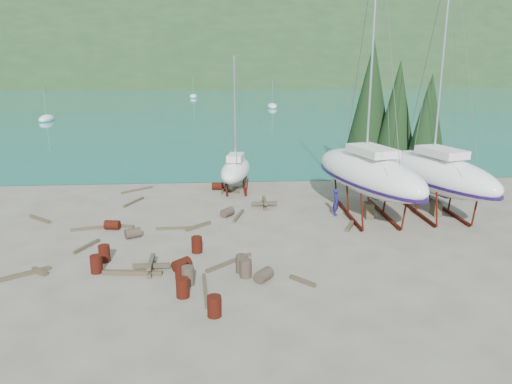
{
  "coord_description": "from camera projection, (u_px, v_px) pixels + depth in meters",
  "views": [
    {
      "loc": [
        -1.19,
        -25.79,
        10.04
      ],
      "look_at": [
        0.92,
        3.0,
        2.33
      ],
      "focal_mm": 35.0,
      "sensor_mm": 36.0,
      "label": 1
    }
  ],
  "objects": [
    {
      "name": "small_sailboat_shore",
      "position": [
        236.0,
        170.0,
        38.87
      ],
      "size": [
        3.28,
        6.69,
        10.27
      ],
      "rotation": [
        0.0,
        0.0,
        -0.2
      ],
      "color": "white",
      "rests_on": "ground"
    },
    {
      "name": "drum_2",
      "position": [
        112.0,
        225.0,
        30.28
      ],
      "size": [
        0.96,
        0.71,
        0.58
      ],
      "primitive_type": "cylinder",
      "rotation": [
        1.57,
        0.0,
        1.42
      ],
      "color": "#59170F",
      "rests_on": "ground"
    },
    {
      "name": "timber_16",
      "position": [
        132.0,
        273.0,
        23.91
      ],
      "size": [
        2.88,
        0.55,
        0.23
      ],
      "primitive_type": "cube",
      "rotation": [
        0.0,
        0.0,
        1.46
      ],
      "color": "brown",
      "rests_on": "ground"
    },
    {
      "name": "moored_boat_mid",
      "position": [
        272.0,
        106.0,
        105.21
      ],
      "size": [
        2.0,
        5.0,
        6.05
      ],
      "color": "white",
      "rests_on": "ground"
    },
    {
      "name": "drum_16",
      "position": [
        188.0,
        276.0,
        22.82
      ],
      "size": [
        0.58,
        0.58,
        0.88
      ],
      "primitive_type": "cylinder",
      "color": "#2D2823",
      "rests_on": "ground"
    },
    {
      "name": "timber_11",
      "position": [
        174.0,
        228.0,
        30.31
      ],
      "size": [
        2.2,
        0.22,
        0.15
      ],
      "primitive_type": "cube",
      "rotation": [
        0.0,
        0.0,
        1.6
      ],
      "color": "brown",
      "rests_on": "ground"
    },
    {
      "name": "worker",
      "position": [
        336.0,
        202.0,
        32.84
      ],
      "size": [
        0.61,
        0.76,
        1.81
      ],
      "primitive_type": "imported",
      "rotation": [
        0.0,
        0.0,
        1.27
      ],
      "color": "#1A1458",
      "rests_on": "ground"
    },
    {
      "name": "timber_3",
      "position": [
        205.0,
        290.0,
        22.22
      ],
      "size": [
        0.37,
        3.29,
        0.15
      ],
      "primitive_type": "cube",
      "rotation": [
        0.0,
        0.0,
        0.07
      ],
      "color": "brown",
      "rests_on": "ground"
    },
    {
      "name": "large_sailboat_near",
      "position": [
        368.0,
        173.0,
        32.31
      ],
      "size": [
        6.34,
        11.94,
        18.06
      ],
      "rotation": [
        0.0,
        0.0,
        0.28
      ],
      "color": "white",
      "rests_on": "ground"
    },
    {
      "name": "timber_7",
      "position": [
        303.0,
        281.0,
        23.11
      ],
      "size": [
        1.12,
        1.19,
        0.17
      ],
      "primitive_type": "cube",
      "rotation": [
        0.0,
        0.0,
        0.74
      ],
      "color": "brown",
      "rests_on": "ground"
    },
    {
      "name": "large_sailboat_far",
      "position": [
        436.0,
        173.0,
        32.85
      ],
      "size": [
        6.2,
        11.2,
        17.02
      ],
      "rotation": [
        0.0,
        0.0,
        0.3
      ],
      "color": "white",
      "rests_on": "ground"
    },
    {
      "name": "drum_5",
      "position": [
        246.0,
        268.0,
        23.62
      ],
      "size": [
        0.58,
        0.58,
        0.88
      ],
      "primitive_type": "cylinder",
      "color": "#2D2823",
      "rests_on": "ground"
    },
    {
      "name": "timber_13",
      "position": [
        39.0,
        271.0,
        24.1
      ],
      "size": [
        0.92,
        0.84,
        0.22
      ],
      "primitive_type": "cube",
      "rotation": [
        0.0,
        0.0,
        0.86
      ],
      "color": "brown",
      "rests_on": "ground"
    },
    {
      "name": "timber_12",
      "position": [
        87.0,
        246.0,
        27.39
      ],
      "size": [
        1.02,
        1.97,
        0.17
      ],
      "primitive_type": "cube",
      "rotation": [
        0.0,
        0.0,
        2.71
      ],
      "color": "brown",
      "rests_on": "ground"
    },
    {
      "name": "timber_10",
      "position": [
        238.0,
        216.0,
        32.74
      ],
      "size": [
        0.85,
        2.47,
        0.16
      ],
      "primitive_type": "cube",
      "rotation": [
        0.0,
        0.0,
        2.86
      ],
      "color": "brown",
      "rests_on": "ground"
    },
    {
      "name": "timber_4",
      "position": [
        121.0,
        226.0,
        30.73
      ],
      "size": [
        1.68,
        0.64,
        0.17
      ],
      "primitive_type": "cube",
      "rotation": [
        0.0,
        0.0,
        1.29
      ],
      "color": "brown",
      "rests_on": "ground"
    },
    {
      "name": "cypress_back_left",
      "position": [
        371.0,
        102.0,
        40.07
      ],
      "size": [
        4.14,
        4.14,
        11.5
      ],
      "color": "black",
      "rests_on": "ground"
    },
    {
      "name": "cypress_far_right",
      "position": [
        429.0,
        122.0,
        39.8
      ],
      "size": [
        3.24,
        3.24,
        9.0
      ],
      "color": "black",
      "rests_on": "ground"
    },
    {
      "name": "drum_17",
      "position": [
        242.0,
        264.0,
        24.17
      ],
      "size": [
        0.58,
        0.58,
        0.88
      ],
      "primitive_type": "cylinder",
      "color": "#2D2823",
      "rests_on": "ground"
    },
    {
      "name": "drum_14",
      "position": [
        197.0,
        245.0,
        26.65
      ],
      "size": [
        0.58,
        0.58,
        0.88
      ],
      "primitive_type": "cylinder",
      "color": "#59170F",
      "rests_on": "ground"
    },
    {
      "name": "far_house_right",
      "position": [
        292.0,
        76.0,
        211.96
      ],
      "size": [
        6.6,
        5.6,
        5.6
      ],
      "color": "beige",
      "rests_on": "ground"
    },
    {
      "name": "timber_6",
      "position": [
        231.0,
        191.0,
        38.88
      ],
      "size": [
        1.35,
        1.26,
        0.19
      ],
      "primitive_type": "cube",
      "rotation": [
        0.0,
        0.0,
        0.83
      ],
      "color": "brown",
      "rests_on": "ground"
    },
    {
      "name": "timber_15",
      "position": [
        134.0,
        202.0,
        35.91
      ],
      "size": [
        1.16,
        2.33,
        0.15
      ],
      "primitive_type": "cube",
      "rotation": [
        0.0,
        0.0,
        2.72
      ],
      "color": "brown",
      "rests_on": "ground"
    },
    {
      "name": "far_hill",
      "position": [
        220.0,
        74.0,
        335.86
      ],
      "size": [
        800.0,
        360.0,
        110.0
      ],
      "primitive_type": "ellipsoid",
      "color": "#1E361B",
      "rests_on": "ground"
    },
    {
      "name": "drum_13",
      "position": [
        96.0,
        264.0,
        24.12
      ],
      "size": [
        0.58,
        0.58,
        0.88
      ],
      "primitive_type": "cylinder",
      "color": "#59170F",
      "rests_on": "ground"
    },
    {
      "name": "drum_15",
      "position": [
        133.0,
        233.0,
        28.85
      ],
      "size": [
        1.05,
        0.91,
        0.58
      ],
      "primitive_type": "cylinder",
      "rotation": [
        1.57,
        0.0,
        2.03
      ],
      "color": "#2D2823",
      "rests_on": "ground"
    },
    {
      "name": "timber_9",
      "position": [
        223.0,
        189.0,
        39.41
      ],
      "size": [
        0.43,
        2.67,
        0.15
      ],
      "primitive_type": "cube",
      "rotation": [
        0.0,
        0.0,
        3.04
      ],
      "color": "brown",
      "rests_on": "ground"
    },
    {
      "name": "timber_pile_aft",
      "position": [
        265.0,
        203.0,
        34.8
      ],
      "size": [
        1.8,
        1.8,
        0.6
      ],
      "color": "brown",
      "rests_on": "ground"
    },
    {
      "name": "timber_17",
      "position": [
        91.0,
        228.0,
        30.3
      ],
      "size": [
        2.33,
        0.72,
        0.16
      ],
      "primitive_type": "cube",
      "rotation": [
        0.0,
        0.0,
        1.81
      ],
      "color": "brown",
      "rests_on": "ground"
    },
    {
      "name": "drum_4",
      "position": [
        218.0,
        186.0,
        39.48
      ],
      "size": [
        0.95,
        0.68,
        0.58
      ],
      "primitive_type": "cylinder",
      "rotation": [
        1.57,
        0.0,
        1.45
      ],
      "color": "#59170F",
      "rests_on": "ground"
    },
    {
      "name": "drum_12",
      "position": [
        182.0,
        264.0,
        24.47
      ],
      "size": [
        1.03,
        1.04,
        0.58
      ],
      "primitive_type": "cylinder",
      "rotation": [
        1.57,
        0.0,
        2.37
      ],
      "color": "#59170F",
      "rests_on": "ground"
    },
    {
      "name": "timber_0",
      "position": [
        137.0,
        190.0,
        39.24
      ],
      "size": [
        2.22,
        1.86,
        0.14
      ],
      "primitive_type": "cube",
      "rotation": [
        0.0,
        0.0,
        2.26
      ],
      "color": "brown",
      "rests_on": "ground"
    },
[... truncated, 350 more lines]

